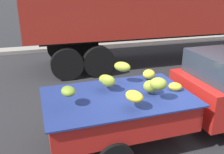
{
  "coord_description": "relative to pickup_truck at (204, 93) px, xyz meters",
  "views": [
    {
      "loc": [
        -2.4,
        -4.02,
        3.09
      ],
      "look_at": [
        -1.08,
        0.39,
        1.35
      ],
      "focal_mm": 40.26,
      "sensor_mm": 36.0,
      "label": 1
    }
  ],
  "objects": [
    {
      "name": "ground",
      "position": [
        -0.89,
        -0.11,
        -0.88
      ],
      "size": [
        220.0,
        220.0,
        0.0
      ],
      "primitive_type": "plane",
      "color": "#28282B"
    },
    {
      "name": "pickup_truck",
      "position": [
        0.0,
        0.0,
        0.0
      ],
      "size": [
        4.94,
        1.84,
        1.7
      ],
      "rotation": [
        0.0,
        0.0,
        0.02
      ],
      "color": "#B21E19",
      "rests_on": "ground"
    },
    {
      "name": "curb_strip",
      "position": [
        -0.89,
        8.17,
        -0.8
      ],
      "size": [
        80.0,
        0.8,
        0.16
      ],
      "primitive_type": "cube",
      "color": "gray",
      "rests_on": "ground"
    }
  ]
}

